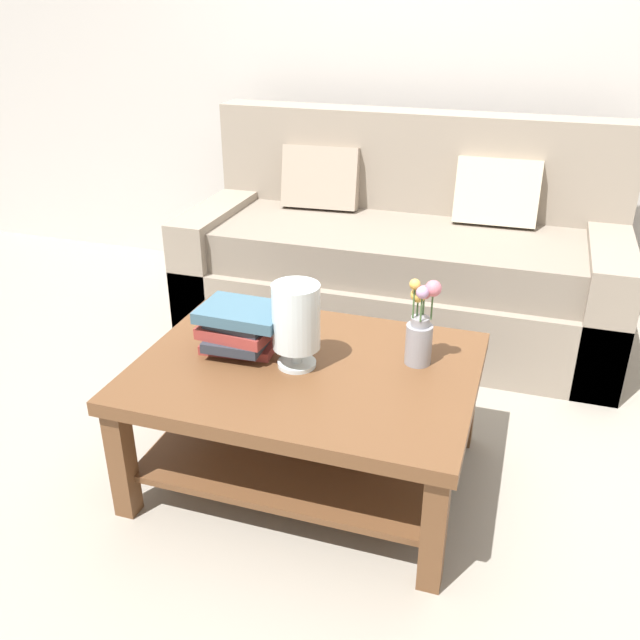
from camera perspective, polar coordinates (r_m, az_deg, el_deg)
name	(u,v)px	position (r m, az deg, el deg)	size (l,w,h in m)	color
ground_plane	(348,424)	(2.84, 2.36, -8.68)	(10.00, 10.00, 0.00)	gray
back_wall	(437,44)	(3.96, 9.79, 21.80)	(6.40, 0.12, 2.70)	#BCB7B2
couch	(402,260)	(3.53, 6.84, 5.01)	(2.14, 0.90, 1.06)	gray
coffee_table	(307,396)	(2.39, -1.07, -6.38)	(1.14, 0.86, 0.46)	brown
book_stack_main	(241,327)	(2.38, -6.65, -0.62)	(0.31, 0.23, 0.17)	#993833
glass_hurricane_vase	(296,320)	(2.24, -2.00, 0.04)	(0.16, 0.16, 0.30)	silver
flower_pitcher	(420,327)	(2.30, 8.39, -0.62)	(0.11, 0.10, 0.31)	gray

